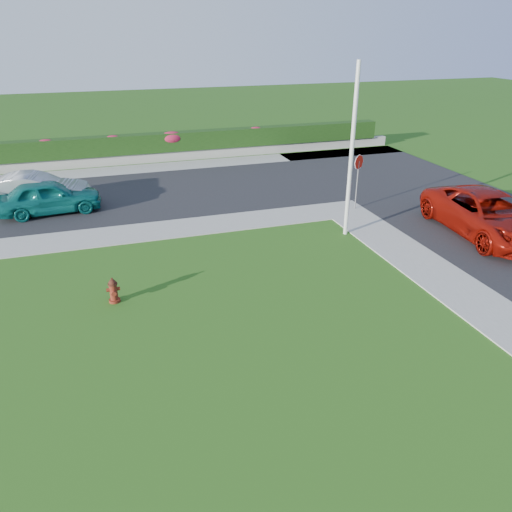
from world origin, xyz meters
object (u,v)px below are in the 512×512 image
object	(u,v)px
fire_hydrant	(113,291)
utility_pole	(352,153)
suv_red	(488,214)
stop_sign	(358,169)
sedan_silver	(36,191)
sedan_teal	(49,197)

from	to	relation	value
fire_hydrant	utility_pole	size ratio (longest dim) A/B	0.12
suv_red	stop_sign	size ratio (longest dim) A/B	2.42
sedan_silver	fire_hydrant	bearing A→B (deg)	-157.01
fire_hydrant	sedan_teal	xyz separation A→B (m)	(-2.17, 8.90, 0.40)
sedan_silver	stop_sign	bearing A→B (deg)	-101.35
suv_red	stop_sign	distance (m)	5.63
suv_red	utility_pole	xyz separation A→B (m)	(-5.17, 1.85, 2.38)
suv_red	utility_pole	distance (m)	5.98
fire_hydrant	sedan_silver	world-z (taller)	sedan_silver
sedan_teal	stop_sign	size ratio (longest dim) A/B	1.73
sedan_silver	sedan_teal	bearing A→B (deg)	-142.09
fire_hydrant	sedan_teal	size ratio (longest dim) A/B	0.18
suv_red	sedan_teal	world-z (taller)	suv_red
sedan_silver	utility_pole	xyz separation A→B (m)	(11.91, -7.19, 2.45)
fire_hydrant	sedan_teal	distance (m)	9.17
fire_hydrant	suv_red	bearing A→B (deg)	3.21
sedan_teal	utility_pole	distance (m)	13.10
suv_red	utility_pole	bearing A→B (deg)	165.32
fire_hydrant	sedan_silver	xyz separation A→B (m)	(-2.78, 9.95, 0.43)
sedan_teal	fire_hydrant	bearing A→B (deg)	-171.44
suv_red	sedan_silver	xyz separation A→B (m)	(-17.08, 9.05, -0.07)
utility_pole	stop_sign	bearing A→B (deg)	54.77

